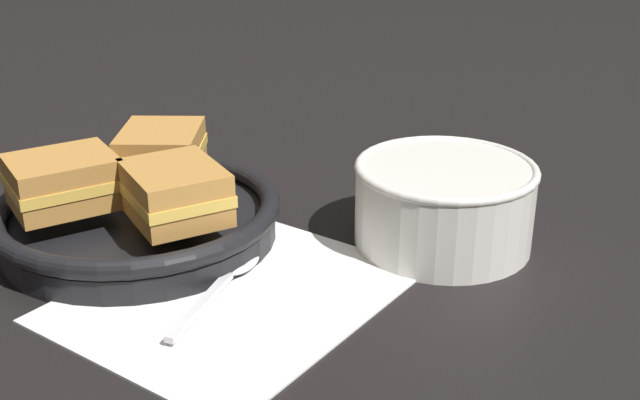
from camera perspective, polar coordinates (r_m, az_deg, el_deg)
ground_plane at (r=0.73m, az=-2.91°, el=-3.60°), size 4.00×4.00×0.00m
napkin at (r=0.66m, az=-6.19°, el=-6.63°), size 0.30×0.26×0.00m
soup_bowl at (r=0.73m, az=8.83°, el=0.04°), size 0.16×0.16×0.08m
spoon at (r=0.68m, az=-6.37°, el=-5.18°), size 0.14×0.09×0.01m
skillet at (r=0.76m, az=-12.81°, el=-1.27°), size 0.26×0.26×0.04m
sandwich_near_left at (r=0.74m, az=-17.79°, el=1.26°), size 0.11×0.09×0.05m
sandwich_near_right at (r=0.70m, az=-10.27°, el=0.55°), size 0.10×0.11×0.05m
sandwich_far_left at (r=0.80m, az=-11.21°, el=3.36°), size 0.12×0.12×0.05m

